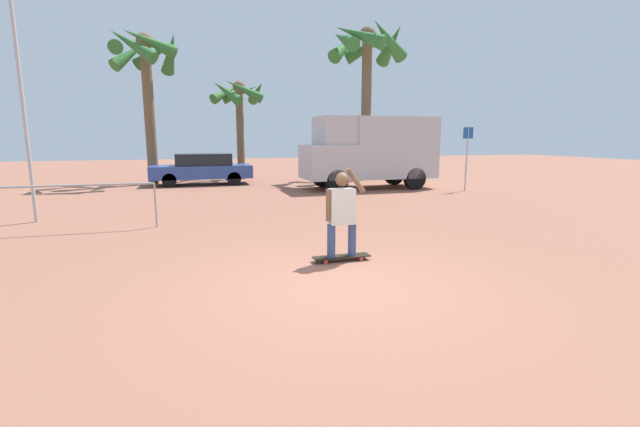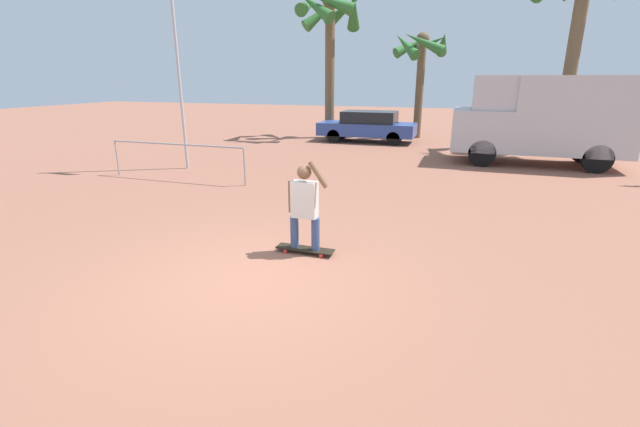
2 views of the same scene
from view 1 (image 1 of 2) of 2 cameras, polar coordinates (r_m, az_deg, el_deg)
The scene contains 11 objects.
ground_plane at distance 6.15m, azimuth 2.92°, elevation -9.90°, with size 80.00×80.00×0.00m, color #935B47.
skateboard at distance 7.43m, azimuth 2.89°, elevation -5.79°, with size 1.01×0.25×0.09m.
person_skateboarder at distance 7.24m, azimuth 2.94°, elevation 0.55°, with size 0.70×0.24×1.53m.
camper_van at distance 18.19m, azimuth 6.80°, elevation 8.46°, with size 5.48×2.18×2.95m.
parked_car_blue at distance 20.23m, azimuth -15.44°, elevation 5.82°, with size 4.43×1.74×1.41m.
palm_tree_near_van at distance 22.23m, azimuth 6.15°, elevation 20.38°, with size 3.83×4.05×7.56m.
palm_tree_center_background at distance 22.67m, azimuth -10.76°, elevation 14.67°, with size 2.82×3.03×5.04m.
palm_tree_far_left at distance 21.48m, azimuth -22.35°, elevation 18.21°, with size 3.27×3.42×6.79m.
flagpole at distance 12.98m, azimuth -35.17°, elevation 18.09°, with size 0.98×0.12×7.54m.
street_sign at distance 18.09m, azimuth 19.02°, elevation 7.95°, with size 0.44×0.06×2.52m.
plaza_railing_segment at distance 11.18m, azimuth -32.42°, elevation 2.37°, with size 4.41×0.05×1.08m.
Camera 1 is at (-1.97, -5.44, 2.09)m, focal length 24.00 mm.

